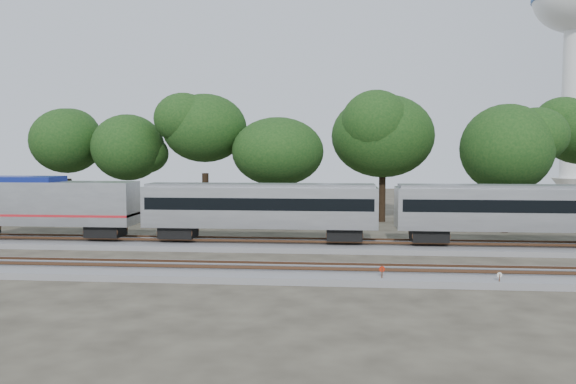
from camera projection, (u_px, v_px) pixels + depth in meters
name	position (u px, v px, depth m)	size (l,w,h in m)	color
ground	(285.00, 263.00, 37.98)	(160.00, 160.00, 0.00)	#383328
track_far	(292.00, 245.00, 43.93)	(160.00, 5.00, 0.73)	slate
track_near	(279.00, 273.00, 34.00)	(160.00, 5.00, 0.73)	slate
train	(520.00, 208.00, 42.20)	(94.49, 3.26, 4.81)	silver
switch_stand_red	(382.00, 273.00, 31.67)	(0.34, 0.08, 1.07)	#512D19
switch_stand_white	(499.00, 278.00, 30.76)	(0.29, 0.05, 0.92)	#512D19
switch_lever	(386.00, 281.00, 32.08)	(0.50, 0.30, 0.30)	#512D19
brick_building	(8.00, 197.00, 65.07)	(9.86, 7.32, 4.50)	brown
tree_1	(67.00, 141.00, 59.47)	(8.84, 8.84, 12.46)	black
tree_2	(128.00, 148.00, 58.29)	(8.11, 8.11, 11.44)	black
tree_3	(205.00, 128.00, 57.13)	(10.10, 10.10, 14.24)	black
tree_4	(278.00, 152.00, 54.90)	(7.68, 7.68, 10.82)	black
tree_5	(383.00, 136.00, 60.13)	(9.39, 9.39, 13.24)	black
tree_6	(506.00, 149.00, 51.99)	(7.96, 7.96, 11.22)	black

